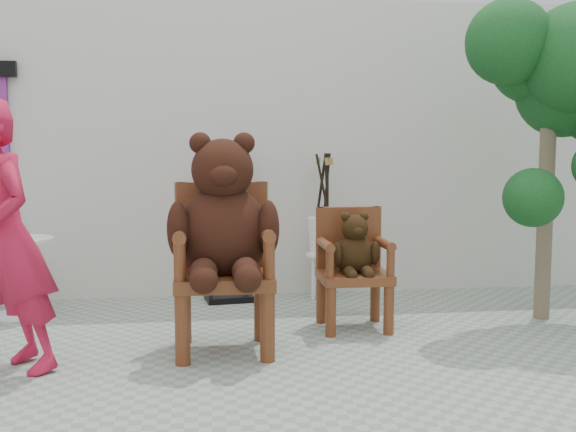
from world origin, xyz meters
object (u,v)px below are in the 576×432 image
object	(u,v)px
chair_small	(353,257)
stool_bucket	(322,235)
chair_big	(223,231)
person	(9,239)
tree	(568,77)
cafe_table	(20,267)
display_stand	(228,242)

from	to	relation	value
chair_small	stool_bucket	bearing A→B (deg)	92.74
chair_big	person	distance (m)	1.45
chair_small	person	xyz separation A→B (m)	(-2.52, -0.84, 0.32)
chair_small	tree	xyz separation A→B (m)	(1.83, -0.03, 1.51)
chair_small	stool_bucket	world-z (taller)	stool_bucket
person	cafe_table	world-z (taller)	person
chair_small	display_stand	xyz separation A→B (m)	(-0.99, 1.13, -0.01)
chair_small	cafe_table	world-z (taller)	chair_small
stool_bucket	tree	world-z (taller)	tree
cafe_table	chair_big	bearing A→B (deg)	-36.36
chair_small	display_stand	world-z (taller)	display_stand
cafe_table	person	bearing A→B (deg)	-77.52
chair_big	display_stand	distance (m)	1.70
display_stand	stool_bucket	distance (m)	0.94
display_stand	chair_big	bearing A→B (deg)	-101.04
chair_small	cafe_table	size ratio (longest dim) A/B	1.42
chair_big	tree	distance (m)	3.21
tree	stool_bucket	bearing A→B (deg)	148.34
tree	display_stand	bearing A→B (deg)	157.71
person	tree	bearing A→B (deg)	63.40
chair_big	tree	bearing A→B (deg)	9.96
display_stand	stool_bucket	bearing A→B (deg)	-7.15
display_stand	chair_small	bearing A→B (deg)	-56.08
cafe_table	tree	distance (m)	5.05
cafe_table	tree	size ratio (longest dim) A/B	0.26
chair_small	display_stand	distance (m)	1.51
chair_big	person	xyz separation A→B (m)	(-1.42, -0.30, 0.01)
display_stand	person	bearing A→B (deg)	-135.14
stool_bucket	tree	bearing A→B (deg)	-31.66
display_stand	tree	distance (m)	3.41
person	display_stand	bearing A→B (deg)	105.04
cafe_table	display_stand	world-z (taller)	display_stand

